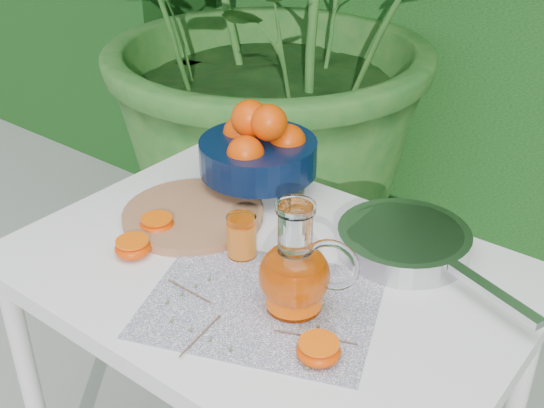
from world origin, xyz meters
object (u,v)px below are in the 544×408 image
Objects in this scene: fruit_bowl at (259,149)px; cutting_board at (193,215)px; juice_pitcher at (296,273)px; white_table at (266,298)px; saute_pan at (405,241)px.

cutting_board is at bearing -95.69° from fruit_bowl.
white_table is at bearing 149.97° from juice_pitcher.
cutting_board is 0.38m from juice_pitcher.
white_table is at bearing -132.50° from saute_pan.
juice_pitcher is (0.34, -0.32, -0.02)m from fruit_bowl.
saute_pan is (0.07, 0.28, -0.05)m from juice_pitcher.
fruit_bowl is at bearing 136.74° from juice_pitcher.
saute_pan reaches higher than white_table.
saute_pan is at bearing -5.45° from fruit_bowl.
fruit_bowl is (-0.22, 0.25, 0.18)m from white_table.
cutting_board is 1.47× the size of juice_pitcher.
saute_pan reaches higher than cutting_board.
fruit_bowl is (0.02, 0.21, 0.09)m from cutting_board.
fruit_bowl is 1.59× the size of juice_pitcher.
juice_pitcher is at bearing -103.55° from saute_pan.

